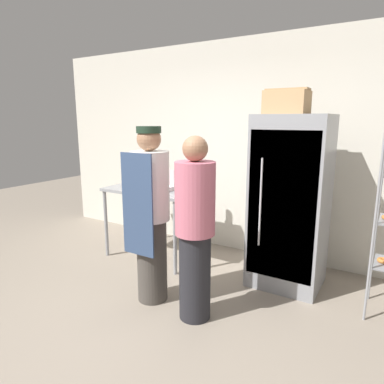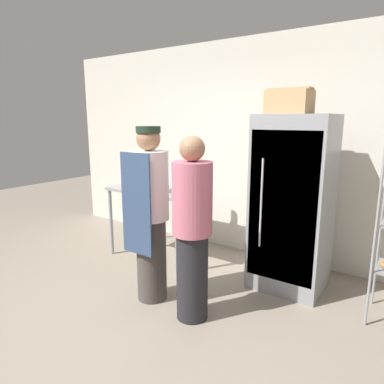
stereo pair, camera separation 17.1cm
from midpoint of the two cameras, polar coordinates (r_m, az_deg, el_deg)
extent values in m
plane|color=gray|center=(3.13, -6.70, -22.08)|extent=(14.00, 14.00, 0.00)
cube|color=silver|center=(4.51, 11.74, 6.94)|extent=(6.40, 0.12, 2.74)
cube|color=gray|center=(3.69, 17.68, -1.89)|extent=(0.72, 0.65, 1.80)
cube|color=gray|center=(3.40, 16.14, -2.67)|extent=(0.67, 0.02, 1.48)
cylinder|color=silver|center=(3.43, 12.86, -1.89)|extent=(0.02, 0.02, 0.89)
cylinder|color=#93969B|center=(3.22, 29.74, -4.84)|extent=(0.02, 0.02, 1.81)
cylinder|color=#93969B|center=(3.63, 30.35, -3.12)|extent=(0.02, 0.02, 1.81)
cube|color=gray|center=(4.34, -4.67, 0.46)|extent=(1.16, 0.70, 0.04)
cylinder|color=gray|center=(4.59, -12.29, -4.97)|extent=(0.04, 0.04, 0.87)
cylinder|color=gray|center=(3.91, -1.25, -7.70)|extent=(0.04, 0.04, 0.87)
cylinder|color=gray|center=(5.02, -7.13, -3.32)|extent=(0.04, 0.04, 0.87)
cylinder|color=gray|center=(4.40, 3.49, -5.43)|extent=(0.04, 0.04, 0.87)
cube|color=silver|center=(4.17, -3.60, 0.61)|extent=(0.28, 0.20, 0.05)
cube|color=silver|center=(4.23, -2.75, 2.52)|extent=(0.28, 0.01, 0.20)
torus|color=#513323|center=(4.18, -4.68, 1.13)|extent=(0.08, 0.08, 0.02)
torus|color=#513323|center=(4.14, -3.92, 1.03)|extent=(0.08, 0.08, 0.02)
torus|color=#513323|center=(4.09, -3.15, 0.93)|extent=(0.08, 0.08, 0.02)
torus|color=#513323|center=(4.24, -4.04, 1.30)|extent=(0.08, 0.08, 0.02)
torus|color=#513323|center=(4.20, -3.29, 1.20)|extent=(0.08, 0.08, 0.02)
cylinder|color=black|center=(4.34, 1.01, 1.33)|extent=(0.11, 0.11, 0.09)
cylinder|color=#B2BCC1|center=(4.32, 1.01, 2.89)|extent=(0.09, 0.09, 0.15)
cylinder|color=black|center=(4.31, 1.02, 4.00)|extent=(0.09, 0.09, 0.02)
cube|color=silver|center=(4.60, -5.35, 1.61)|extent=(0.28, 0.25, 0.04)
cube|color=#232328|center=(4.60, -5.36, 2.16)|extent=(0.28, 0.25, 0.05)
cube|color=tan|center=(3.62, 17.29, 14.09)|extent=(0.41, 0.33, 0.23)
cube|color=#A58057|center=(3.63, 17.42, 16.05)|extent=(0.42, 0.17, 0.02)
cylinder|color=#47423D|center=(3.43, -5.30, -11.08)|extent=(0.29, 0.29, 0.82)
cylinder|color=silver|center=(3.21, -5.55, 1.04)|extent=(0.36, 0.36, 0.65)
sphere|color=#9E7051|center=(3.16, -5.71, 8.81)|extent=(0.22, 0.22, 0.22)
cube|color=#33476B|center=(3.11, -7.74, -2.11)|extent=(0.34, 0.02, 0.94)
cylinder|color=#1E3323|center=(3.16, -5.75, 10.32)|extent=(0.23, 0.23, 0.06)
cylinder|color=#232328|center=(3.11, 1.66, -13.87)|extent=(0.28, 0.28, 0.79)
cylinder|color=#C6667A|center=(2.87, 1.74, -1.11)|extent=(0.34, 0.34, 0.62)
sphere|color=#9E7051|center=(2.81, 1.80, 7.24)|extent=(0.21, 0.21, 0.21)
camera|label=1|loc=(0.09, -88.53, 0.31)|focal=32.00mm
camera|label=2|loc=(0.09, 91.47, -0.31)|focal=32.00mm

